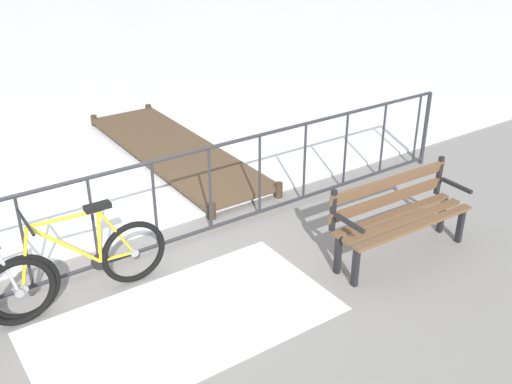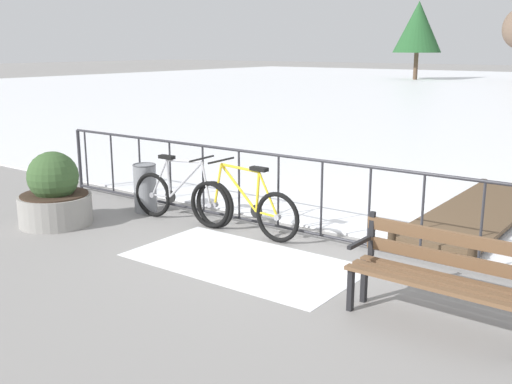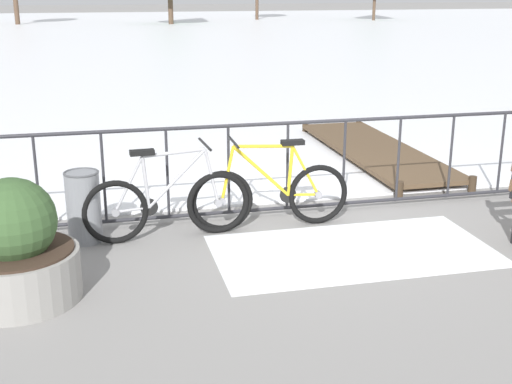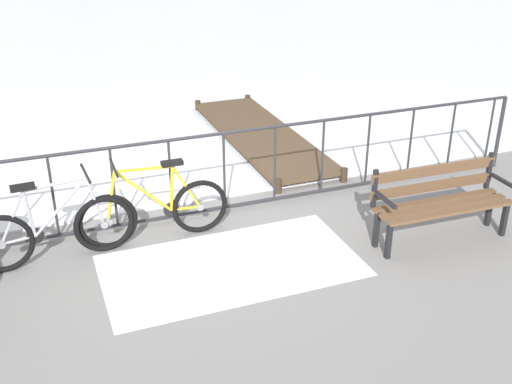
# 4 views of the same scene
# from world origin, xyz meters

# --- Properties ---
(ground_plane) EXTENTS (160.00, 160.00, 0.00)m
(ground_plane) POSITION_xyz_m (0.00, 0.00, 0.00)
(ground_plane) COLOR gray
(frozen_pond) EXTENTS (80.00, 56.00, 0.03)m
(frozen_pond) POSITION_xyz_m (0.00, 28.40, 0.01)
(frozen_pond) COLOR white
(frozen_pond) RESTS_ON ground
(snow_patch) EXTENTS (2.72, 1.46, 0.01)m
(snow_patch) POSITION_xyz_m (-0.00, -1.20, 0.00)
(snow_patch) COLOR white
(snow_patch) RESTS_ON ground
(railing_fence) EXTENTS (9.06, 0.06, 1.07)m
(railing_fence) POSITION_xyz_m (0.00, 0.00, 0.56)
(railing_fence) COLOR #2D2D33
(railing_fence) RESTS_ON ground
(bicycle_near_railing) EXTENTS (1.71, 0.52, 0.97)m
(bicycle_near_railing) POSITION_xyz_m (-0.61, -0.36, 0.37)
(bicycle_near_railing) COLOR black
(bicycle_near_railing) RESTS_ON ground
(bicycle_second) EXTENTS (1.71, 0.52, 0.97)m
(bicycle_second) POSITION_xyz_m (-1.72, -0.43, 0.37)
(bicycle_second) COLOR black
(bicycle_second) RESTS_ON ground
(planter_with_shrub) EXTENTS (1.01, 1.01, 1.04)m
(planter_with_shrub) POSITION_xyz_m (-3.07, -1.55, 0.42)
(planter_with_shrub) COLOR gray
(planter_with_shrub) RESTS_ON ground
(trash_bin) EXTENTS (0.35, 0.35, 0.73)m
(trash_bin) POSITION_xyz_m (-2.54, -0.33, 0.37)
(trash_bin) COLOR gray
(trash_bin) RESTS_ON ground
(wooden_dock) EXTENTS (1.10, 3.93, 0.20)m
(wooden_dock) POSITION_xyz_m (1.67, 2.21, 0.12)
(wooden_dock) COLOR brown
(wooden_dock) RESTS_ON ground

